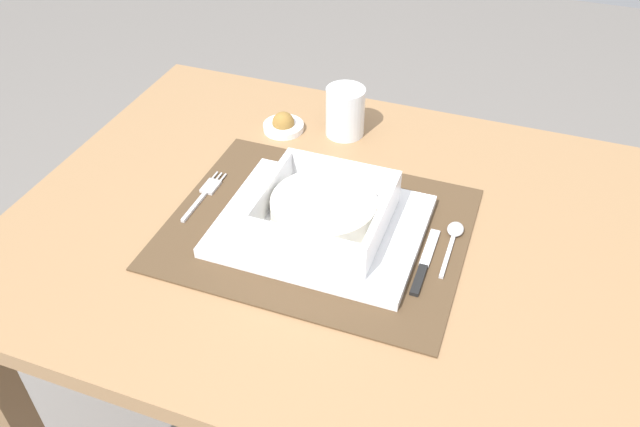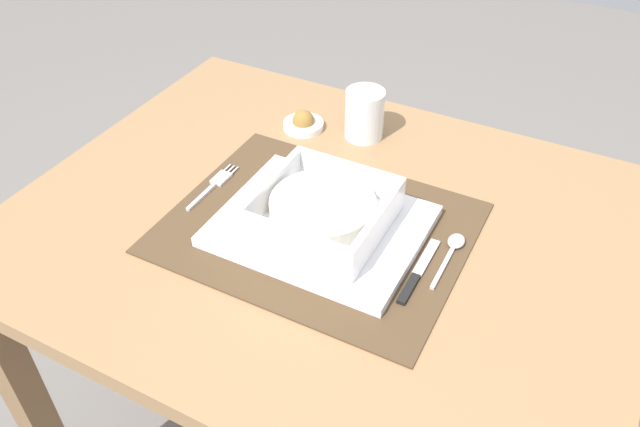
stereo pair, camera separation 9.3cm
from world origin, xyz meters
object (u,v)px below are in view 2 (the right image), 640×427
Objects in this scene: drinking_glass at (364,117)px; condiment_saucer at (303,123)px; butter_knife at (417,274)px; spoon at (453,247)px; fork at (216,183)px; dining_table at (325,269)px; porridge_bowl at (323,212)px; bread_knife at (404,259)px.

drinking_glass is 0.11m from condiment_saucer.
condiment_saucer is (-0.32, 0.26, 0.00)m from butter_knife.
condiment_saucer is (-0.35, 0.19, 0.00)m from spoon.
drinking_glass reaches higher than fork.
dining_table is 0.15m from porridge_bowl.
porridge_bowl is 0.29m from condiment_saucer.
drinking_glass reaches higher than dining_table.
porridge_bowl is at bearing -55.80° from condiment_saucer.
bread_knife is (-0.03, 0.02, 0.00)m from butter_knife.
spoon is at bearing 6.27° from fork.
bread_knife is at bearing -39.46° from condiment_saucer.
bread_knife is (0.13, 0.00, -0.04)m from porridge_bowl.
fork is 0.36m from butter_knife.
butter_knife reaches higher than dining_table.
butter_knife is (0.15, -0.02, -0.04)m from porridge_bowl.
condiment_saucer reaches higher than spoon.
drinking_glass is at bearing 100.57° from dining_table.
butter_knife is 1.03× the size of bread_knife.
fork is 1.77× the size of condiment_saucer.
drinking_glass is 1.21× the size of condiment_saucer.
condiment_saucer is at bearing 138.68° from bread_knife.
fork is at bearing -100.82° from condiment_saucer.
porridge_bowl is at bearing -4.74° from fork.
butter_knife and bread_knife have the same top height.
porridge_bowl is at bearing 172.42° from butter_knife.
condiment_saucer reaches higher than fork.
bread_knife is 1.81× the size of condiment_saucer.
condiment_saucer is at bearing 147.90° from spoon.
bread_knife reaches higher than dining_table.
fork is (-0.21, 0.02, -0.04)m from porridge_bowl.
spoon is 0.08m from bread_knife.
dining_table is 0.23m from spoon.
condiment_saucer is at bearing 140.47° from butter_knife.
porridge_bowl is at bearing 178.32° from bread_knife.
porridge_bowl reaches higher than condiment_saucer.
bread_knife is 1.49× the size of drinking_glass.
fork is 1.47× the size of drinking_glass.
dining_table is 6.83× the size of butter_knife.
porridge_bowl reaches higher than bread_knife.
butter_knife is at bearing -53.84° from drinking_glass.
drinking_glass reaches higher than porridge_bowl.
fork is at bearing 174.21° from bread_knife.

